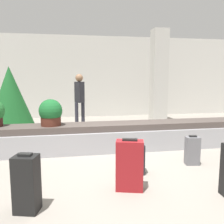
# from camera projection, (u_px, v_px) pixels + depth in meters

# --- Properties ---
(ground_plane) EXTENTS (18.00, 18.00, 0.00)m
(ground_plane) POSITION_uv_depth(u_px,v_px,m) (126.00, 170.00, 4.30)
(ground_plane) COLOR gray
(back_wall) EXTENTS (18.00, 0.06, 3.20)m
(back_wall) POSITION_uv_depth(u_px,v_px,m) (90.00, 77.00, 9.95)
(back_wall) COLOR beige
(back_wall) RESTS_ON ground_plane
(carousel) EXTENTS (8.96, 0.77, 0.59)m
(carousel) POSITION_uv_depth(u_px,v_px,m) (112.00, 137.00, 5.54)
(carousel) COLOR #9E9EA3
(carousel) RESTS_ON ground_plane
(pillar) EXTENTS (0.50, 0.50, 3.20)m
(pillar) POSITION_uv_depth(u_px,v_px,m) (159.00, 77.00, 8.61)
(pillar) COLOR beige
(pillar) RESTS_ON ground_plane
(suitcase_0) EXTENTS (0.33, 0.30, 0.72)m
(suitcase_0) POSITION_uv_depth(u_px,v_px,m) (27.00, 184.00, 2.95)
(suitcase_0) COLOR black
(suitcase_0) RESTS_ON ground_plane
(suitcase_1) EXTENTS (0.43, 0.31, 0.75)m
(suitcase_1) POSITION_uv_depth(u_px,v_px,m) (130.00, 165.00, 3.52)
(suitcase_1) COLOR maroon
(suitcase_1) RESTS_ON ground_plane
(suitcase_2) EXTENTS (0.27, 0.21, 0.55)m
(suitcase_2) POSITION_uv_depth(u_px,v_px,m) (192.00, 151.00, 4.57)
(suitcase_2) COLOR slate
(suitcase_2) RESTS_ON ground_plane
(suitcase_4) EXTENTS (0.35, 0.23, 0.53)m
(suitcase_4) POSITION_uv_depth(u_px,v_px,m) (134.00, 159.00, 4.13)
(suitcase_4) COLOR #232328
(suitcase_4) RESTS_ON ground_plane
(potted_plant_1) EXTENTS (0.49, 0.49, 0.56)m
(potted_plant_1) POSITION_uv_depth(u_px,v_px,m) (51.00, 113.00, 5.21)
(potted_plant_1) COLOR #4C2319
(potted_plant_1) RESTS_ON carousel
(traveler_0) EXTENTS (0.31, 0.37, 1.69)m
(traveler_0) POSITION_uv_depth(u_px,v_px,m) (79.00, 96.00, 7.78)
(traveler_0) COLOR #282833
(traveler_0) RESTS_ON ground_plane
(decorated_tree) EXTENTS (1.30, 1.30, 1.88)m
(decorated_tree) POSITION_uv_depth(u_px,v_px,m) (10.00, 98.00, 6.70)
(decorated_tree) COLOR #4C331E
(decorated_tree) RESTS_ON ground_plane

